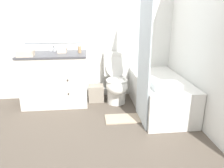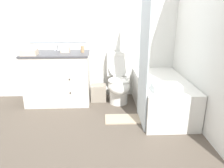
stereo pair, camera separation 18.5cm
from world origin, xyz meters
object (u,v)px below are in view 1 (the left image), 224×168
soap_dispenser (80,49)px  vanity_cabinet (55,79)px  bath_towel_folded (166,86)px  toilet (116,81)px  tissue_box (62,50)px  sink_faucet (54,49)px  bathtub (160,94)px  hand_towel_folded (26,53)px  bath_mat (125,119)px  wastebasket (96,93)px

soap_dispenser → vanity_cabinet: bearing=-178.1°
bath_towel_folded → soap_dispenser: bearing=140.7°
toilet → soap_dispenser: soap_dispenser is taller
vanity_cabinet → toilet: (1.00, -0.05, -0.06)m
soap_dispenser → toilet: bearing=-5.9°
toilet → tissue_box: tissue_box is taller
tissue_box → bath_towel_folded: tissue_box is taller
sink_faucet → soap_dispenser: (0.42, -0.17, 0.02)m
bathtub → hand_towel_folded: bearing=173.0°
vanity_cabinet → tissue_box: (0.14, 0.06, 0.46)m
bathtub → bath_mat: bearing=-154.7°
vanity_cabinet → bath_mat: 1.33m
vanity_cabinet → sink_faucet: 0.48m
vanity_cabinet → hand_towel_folded: size_ratio=4.46×
toilet → sink_faucet: bearing=167.2°
bathtub → wastebasket: size_ratio=5.05×
vanity_cabinet → tissue_box: 0.49m
sink_faucet → bath_mat: 1.62m
toilet → bath_mat: (0.06, -0.65, -0.36)m
bath_mat → toilet: bearing=94.9°
sink_faucet → bathtub: bearing=-20.2°
bathtub → bath_towel_folded: bath_towel_folded is taller
hand_towel_folded → vanity_cabinet: bearing=25.7°
sink_faucet → wastebasket: sink_faucet is taller
wastebasket → tissue_box: size_ratio=1.96×
vanity_cabinet → soap_dispenser: 0.63m
vanity_cabinet → bathtub: bearing=-14.4°
tissue_box → bath_mat: tissue_box is taller
wastebasket → tissue_box: tissue_box is taller
toilet → vanity_cabinet: bearing=177.4°
soap_dispenser → hand_towel_folded: soap_dispenser is taller
vanity_cabinet → bath_towel_folded: (1.54, -0.90, 0.13)m
bath_towel_folded → bathtub: bearing=79.4°
vanity_cabinet → wastebasket: 0.72m
toilet → wastebasket: size_ratio=3.05×
bath_mat → tissue_box: bearing=140.6°
soap_dispenser → bath_mat: (0.63, -0.71, -0.89)m
vanity_cabinet → hand_towel_folded: 0.61m
bathtub → wastebasket: bathtub is taller
vanity_cabinet → toilet: size_ratio=1.23×
tissue_box → bath_mat: 1.47m
bathtub → bath_mat: 0.69m
toilet → bathtub: bearing=-30.5°
toilet → tissue_box: (-0.86, 0.10, 0.52)m
sink_faucet → toilet: sink_faucet is taller
vanity_cabinet → toilet: 1.00m
toilet → hand_towel_folded: 1.46m
wastebasket → sink_faucet: bearing=167.0°
soap_dispenser → bath_mat: bearing=-48.1°
sink_faucet → soap_dispenser: size_ratio=1.07×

